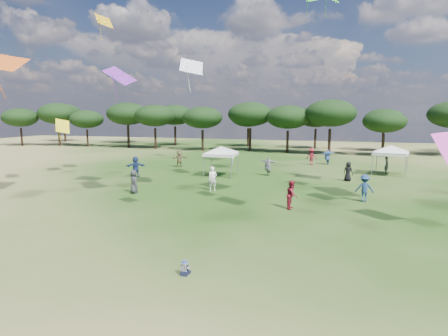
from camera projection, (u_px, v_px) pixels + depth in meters
The scene contains 6 objects.
ground at pixel (171, 304), 11.16m from camera, with size 140.00×140.00×0.00m, color #294B16.
tree_line at pixel (325, 115), 54.49m from camera, with size 108.78×17.63×7.77m.
tent_left at pixel (221, 148), 33.59m from camera, with size 5.47×5.47×3.02m.
tent_right at pixel (391, 147), 34.26m from camera, with size 5.72×5.72×3.05m.
toddler at pixel (185, 268), 13.15m from camera, with size 0.37×0.41×0.55m.
festival_crowd at pixel (274, 167), 33.83m from camera, with size 28.10×22.32×1.89m.
Camera 1 is at (4.60, -9.52, 5.65)m, focal length 30.00 mm.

